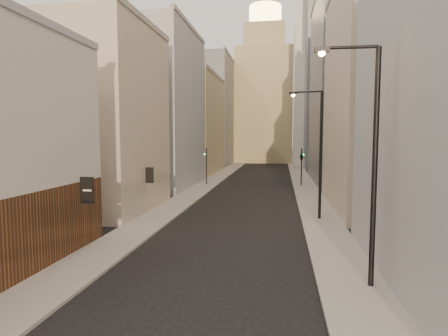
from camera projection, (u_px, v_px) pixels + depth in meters
sidewalk_left at (220, 176)px, 61.36m from camera, size 3.00×140.00×0.15m
sidewalk_right at (301, 177)px, 59.41m from camera, size 3.00×140.00×0.15m
left_bldg_beige at (105, 120)px, 32.95m from camera, size 8.00×12.00×16.00m
left_bldg_grey at (162, 110)px, 48.54m from camera, size 8.00×16.00×20.00m
left_bldg_tan at (194, 125)px, 66.39m from camera, size 8.00×18.00×17.00m
left_bldg_wingrid at (214, 112)px, 85.79m from camera, size 8.00×20.00×24.00m
right_bldg_beige at (380, 98)px, 33.11m from camera, size 8.00×16.00×20.00m
right_bldg_wingrid at (344, 90)px, 52.56m from camera, size 8.00×20.00×26.00m
highrise at (353, 45)px, 78.15m from camera, size 21.00×23.00×51.20m
clock_tower at (264, 93)px, 95.48m from camera, size 14.00×14.00×44.90m
white_tower at (313, 80)px, 79.96m from camera, size 8.00×8.00×41.50m
streetlamp_near at (369, 153)px, 15.74m from camera, size 2.71×0.29×10.35m
streetlamp_mid at (317, 147)px, 29.04m from camera, size 2.61×0.82×10.09m
traffic_light_left at (206, 159)px, 49.77m from camera, size 0.58×0.49×5.00m
traffic_light_right at (302, 157)px, 48.68m from camera, size 0.83×0.83×5.00m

